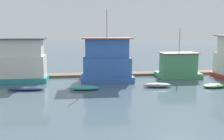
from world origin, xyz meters
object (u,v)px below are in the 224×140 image
Objects in this scene: houseboat_green at (178,66)px; dinghy_navy at (26,89)px; dinghy_teal at (84,88)px; dinghy_green at (214,86)px; houseboat_teal at (22,62)px; houseboat_blue at (107,61)px; dinghy_grey at (157,85)px.

houseboat_green is 1.57× the size of dinghy_navy.
dinghy_teal reaches higher than dinghy_green.
houseboat_teal is at bearing 164.61° from dinghy_green.
houseboat_teal is at bearing 175.29° from houseboat_blue.
houseboat_green reaches higher than dinghy_green.
dinghy_green is at bearing -7.28° from dinghy_grey.
houseboat_blue is 5.78m from dinghy_teal.
dinghy_grey is at bearing -39.83° from houseboat_blue.
houseboat_blue is 12.73m from dinghy_green.
dinghy_grey is 1.12× the size of dinghy_green.
houseboat_blue is (10.23, -0.84, -0.00)m from houseboat_teal.
dinghy_teal is (-2.90, -4.49, -2.19)m from houseboat_blue.
houseboat_green is at bearing 15.07° from dinghy_navy.
dinghy_green is at bearing -73.84° from houseboat_green.
houseboat_blue reaches higher than houseboat_teal.
houseboat_blue reaches higher than houseboat_green.
dinghy_green is at bearing -24.12° from houseboat_blue.
houseboat_blue reaches higher than dinghy_green.
dinghy_grey is at bearing 1.20° from dinghy_teal.
dinghy_teal is at bearing -4.38° from dinghy_navy.
houseboat_teal is 16.40m from dinghy_grey.
dinghy_grey is at bearing -1.19° from dinghy_navy.
houseboat_teal is at bearing 104.98° from dinghy_navy.
houseboat_green is 6.48m from dinghy_green.
dinghy_grey is (5.18, -4.32, -2.17)m from houseboat_blue.
dinghy_navy is (-18.60, -5.01, -1.30)m from houseboat_green.
dinghy_navy is 14.11m from dinghy_grey.
dinghy_teal is (-12.57, -5.47, -1.26)m from houseboat_green.
houseboat_green is 2.22× the size of dinghy_green.
dinghy_teal is 14.35m from dinghy_green.
houseboat_teal is 10.27m from houseboat_blue.
dinghy_grey is at bearing 172.72° from dinghy_green.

